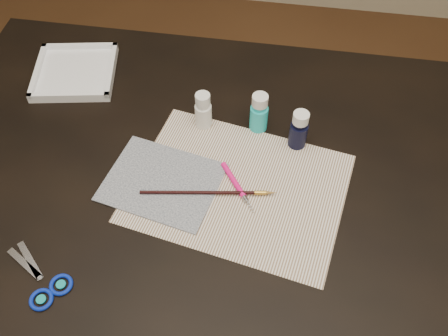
# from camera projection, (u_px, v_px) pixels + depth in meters

# --- Properties ---
(ground) EXTENTS (3.50, 3.50, 0.02)m
(ground) POSITION_uv_depth(u_px,v_px,m) (224.00, 322.00, 1.60)
(ground) COLOR #422614
(ground) RESTS_ON ground
(table) EXTENTS (1.30, 0.90, 0.75)m
(table) POSITION_uv_depth(u_px,v_px,m) (224.00, 267.00, 1.30)
(table) COLOR black
(table) RESTS_ON ground
(paper) EXTENTS (0.46, 0.38, 0.00)m
(paper) POSITION_uv_depth(u_px,v_px,m) (238.00, 188.00, 0.99)
(paper) COLOR white
(paper) RESTS_ON table
(canvas) EXTENTS (0.25, 0.22, 0.00)m
(canvas) POSITION_uv_depth(u_px,v_px,m) (162.00, 182.00, 1.00)
(canvas) COLOR #111934
(canvas) RESTS_ON paper
(paint_bottle_white) EXTENTS (0.04, 0.04, 0.09)m
(paint_bottle_white) POSITION_uv_depth(u_px,v_px,m) (203.00, 110.00, 1.06)
(paint_bottle_white) COLOR white
(paint_bottle_white) RESTS_ON table
(paint_bottle_cyan) EXTENTS (0.05, 0.05, 0.09)m
(paint_bottle_cyan) POSITION_uv_depth(u_px,v_px,m) (259.00, 112.00, 1.06)
(paint_bottle_cyan) COLOR #20C8CF
(paint_bottle_cyan) RESTS_ON table
(paint_bottle_navy) EXTENTS (0.05, 0.05, 0.09)m
(paint_bottle_navy) POSITION_uv_depth(u_px,v_px,m) (299.00, 130.00, 1.03)
(paint_bottle_navy) COLOR black
(paint_bottle_navy) RESTS_ON table
(paintbrush) EXTENTS (0.27, 0.05, 0.01)m
(paintbrush) POSITION_uv_depth(u_px,v_px,m) (209.00, 192.00, 0.98)
(paintbrush) COLOR black
(paintbrush) RESTS_ON canvas
(craft_knife) EXTENTS (0.09, 0.12, 0.01)m
(craft_knife) POSITION_uv_depth(u_px,v_px,m) (238.00, 188.00, 0.99)
(craft_knife) COLOR #F9117C
(craft_knife) RESTS_ON paper
(scissors) EXTENTS (0.18, 0.15, 0.01)m
(scissors) POSITION_uv_depth(u_px,v_px,m) (33.00, 275.00, 0.87)
(scissors) COLOR silver
(scissors) RESTS_ON table
(palette_tray) EXTENTS (0.22, 0.22, 0.02)m
(palette_tray) POSITION_uv_depth(u_px,v_px,m) (75.00, 72.00, 1.19)
(palette_tray) COLOR white
(palette_tray) RESTS_ON table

